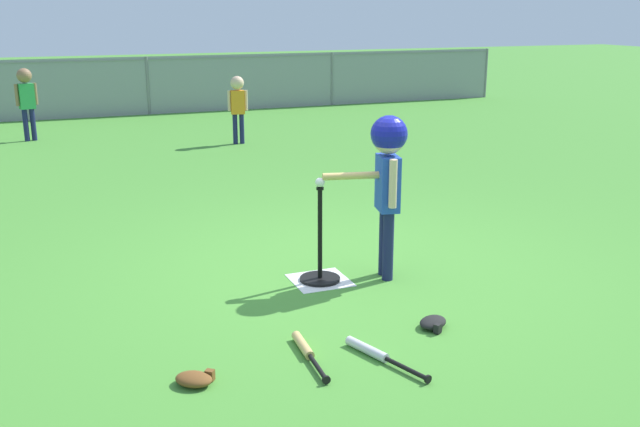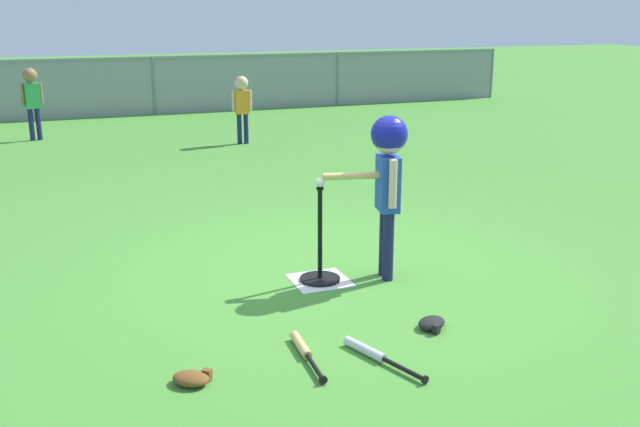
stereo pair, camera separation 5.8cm
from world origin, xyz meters
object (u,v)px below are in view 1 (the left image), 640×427
(batter_child, at_px, (388,164))
(spare_bat_silver, at_px, (375,353))
(fielder_near_right, at_px, (26,94))
(spare_bat_wood, at_px, (306,350))
(fielder_deep_right, at_px, (238,101))
(batting_tee, at_px, (320,265))
(baseball_on_tee, at_px, (320,182))
(glove_by_plate, at_px, (433,323))
(glove_near_bats, at_px, (195,379))

(batter_child, xyz_separation_m, spare_bat_silver, (-0.68, -1.23, -0.89))
(batter_child, height_order, fielder_near_right, batter_child)
(spare_bat_silver, relative_size, spare_bat_wood, 1.04)
(fielder_deep_right, distance_m, fielder_near_right, 3.41)
(fielder_near_right, height_order, spare_bat_wood, fielder_near_right)
(batting_tee, bearing_deg, spare_bat_wood, -115.63)
(fielder_deep_right, bearing_deg, fielder_near_right, 153.91)
(batter_child, height_order, spare_bat_wood, batter_child)
(batting_tee, bearing_deg, baseball_on_tee, 26.57)
(baseball_on_tee, height_order, spare_bat_silver, baseball_on_tee)
(baseball_on_tee, xyz_separation_m, fielder_deep_right, (1.02, 6.06, -0.11))
(batting_tee, xyz_separation_m, baseball_on_tee, (0.00, 0.00, 0.67))
(fielder_near_right, distance_m, spare_bat_silver, 9.12)
(batter_child, relative_size, fielder_near_right, 1.12)
(fielder_near_right, bearing_deg, batting_tee, -74.85)
(batting_tee, bearing_deg, fielder_near_right, 105.15)
(baseball_on_tee, relative_size, glove_by_plate, 0.27)
(baseball_on_tee, height_order, batter_child, batter_child)
(fielder_deep_right, distance_m, spare_bat_silver, 7.52)
(batter_child, height_order, spare_bat_silver, batter_child)
(fielder_near_right, bearing_deg, glove_by_plate, -74.30)
(batter_child, xyz_separation_m, fielder_deep_right, (0.51, 6.17, -0.24))
(glove_near_bats, bearing_deg, batting_tee, 44.80)
(batter_child, xyz_separation_m, spare_bat_wood, (-1.06, -1.03, -0.89))
(batter_child, bearing_deg, glove_near_bats, -147.22)
(spare_bat_silver, height_order, spare_bat_wood, same)
(batter_child, relative_size, glove_by_plate, 4.78)
(fielder_deep_right, xyz_separation_m, glove_near_bats, (-2.29, -7.32, -0.65))
(fielder_near_right, height_order, glove_near_bats, fielder_near_right)
(spare_bat_silver, bearing_deg, glove_by_plate, 24.25)
(baseball_on_tee, relative_size, glove_near_bats, 0.27)
(fielder_near_right, relative_size, spare_bat_silver, 1.77)
(spare_bat_wood, bearing_deg, fielder_deep_right, 77.71)
(fielder_deep_right, xyz_separation_m, glove_by_plate, (-0.64, -7.15, -0.65))
(batter_child, bearing_deg, baseball_on_tee, 167.39)
(batting_tee, height_order, fielder_deep_right, fielder_deep_right)
(batting_tee, relative_size, baseball_on_tee, 10.24)
(spare_bat_wood, bearing_deg, glove_by_plate, 3.14)
(fielder_deep_right, relative_size, spare_bat_silver, 1.62)
(fielder_near_right, bearing_deg, batter_child, -71.57)
(batter_child, distance_m, glove_by_plate, 1.33)
(glove_by_plate, height_order, glove_near_bats, same)
(batting_tee, xyz_separation_m, spare_bat_wood, (-0.55, -1.14, -0.10))
(glove_by_plate, bearing_deg, baseball_on_tee, 109.41)
(fielder_deep_right, relative_size, spare_bat_wood, 1.69)
(batting_tee, distance_m, fielder_near_right, 7.85)
(fielder_near_right, distance_m, glove_by_plate, 9.01)
(batter_child, bearing_deg, spare_bat_wood, -135.84)
(batter_child, relative_size, glove_near_bats, 4.76)
(batting_tee, height_order, batter_child, batter_child)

